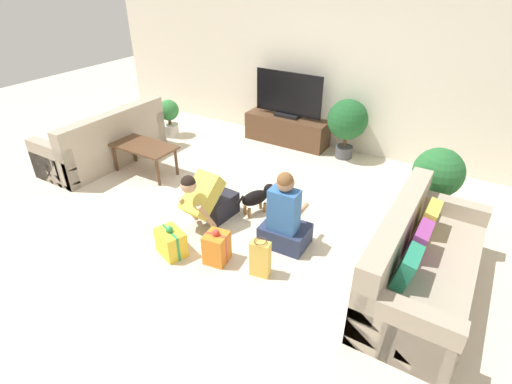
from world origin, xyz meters
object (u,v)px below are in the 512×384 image
dog (259,196)px  gift_box_a (217,247)px  potted_plant_back_right (347,121)px  tv_console (287,130)px  potted_plant_corner_left (169,116)px  potted_plant_corner_right (437,177)px  coffee_table (144,149)px  person_sitting (285,220)px  person_kneeling (208,199)px  gift_box_b (171,242)px  sofa_right (419,266)px  gift_bag_a (260,258)px  tv (288,97)px  sofa_left (105,143)px

dog → gift_box_a: 1.06m
potted_plant_back_right → tv_console: bearing=177.3°
potted_plant_corner_left → potted_plant_corner_right: bearing=-5.2°
coffee_table → person_sitting: size_ratio=1.05×
person_kneeling → gift_box_b: size_ratio=2.09×
sofa_right → coffee_table: bearing=83.8°
person_kneeling → dog: bearing=58.4°
potted_plant_corner_left → person_sitting: (3.29, -1.76, -0.04)m
tv_console → potted_plant_corner_right: 2.93m
sofa_right → gift_bag_a: bearing=112.9°
potted_plant_back_right → dog: potted_plant_back_right is taller
sofa_right → tv: (-2.77, 2.57, 0.51)m
coffee_table → person_sitting: (2.60, -0.46, -0.06)m
potted_plant_corner_left → coffee_table: bearing=-62.1°
potted_plant_back_right → dog: size_ratio=1.77×
sofa_left → gift_bag_a: sofa_left is taller
sofa_left → person_kneeling: size_ratio=2.37×
potted_plant_corner_left → dog: (2.69, -1.33, -0.15)m
coffee_table → person_sitting: person_sitting is taller
dog → sofa_left: bearing=24.9°
tv → person_sitting: tv is taller
person_kneeling → gift_box_a: 0.75m
tv_console → tv: (0.00, 0.00, 0.58)m
tv → potted_plant_back_right: (1.08, -0.05, -0.20)m
potted_plant_back_right → gift_bag_a: size_ratio=2.24×
sofa_right → person_sitting: 1.43m
gift_bag_a → coffee_table: bearing=158.6°
sofa_right → person_sitting: bearing=91.1°
tv_console → sofa_right: bearing=-42.8°
coffee_table → gift_box_b: bearing=-37.6°
person_kneeling → sofa_right: bearing=7.1°
sofa_right → gift_bag_a: (-1.40, -0.59, -0.10)m
coffee_table → potted_plant_corner_left: potted_plant_corner_left is taller
gift_box_a → gift_box_b: size_ratio=1.05×
person_sitting → coffee_table: bearing=-12.4°
person_sitting → gift_box_b: bearing=36.7°
sofa_right → potted_plant_back_right: bearing=33.9°
gift_box_a → gift_bag_a: size_ratio=0.95×
tv → person_sitting: (1.34, -2.59, -0.47)m
potted_plant_corner_left → potted_plant_corner_right: (4.57, -0.42, 0.23)m
sofa_left → person_kneeling: (2.46, -0.54, 0.04)m
sofa_left → tv: 3.05m
potted_plant_corner_right → sofa_right: bearing=-83.6°
gift_box_a → gift_box_b: gift_box_a is taller
potted_plant_back_right → gift_bag_a: (0.29, -3.11, -0.41)m
tv_console → person_sitting: 2.92m
tv_console → gift_bag_a: (1.37, -3.16, -0.03)m
sofa_right → potted_plant_corner_right: potted_plant_corner_right is taller
tv → gift_bag_a: size_ratio=2.82×
gift_bag_a → gift_box_a: bearing=-173.5°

